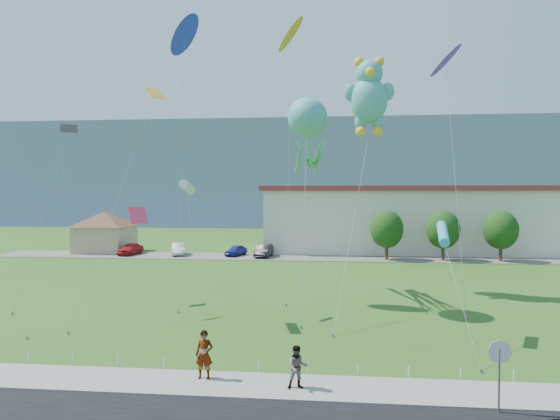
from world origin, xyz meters
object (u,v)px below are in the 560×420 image
(pavilion, at_px, (105,228))
(parked_car_silver, at_px, (178,249))
(pedestrian_left, at_px, (204,354))
(stop_sign, at_px, (499,359))
(parked_car_blue, at_px, (236,250))
(parked_car_black, at_px, (264,250))
(warehouse, at_px, (507,219))
(parked_car_red, at_px, (130,249))
(octopus_kite, at_px, (309,134))
(teddy_bear_kite, at_px, (369,95))
(pedestrian_right, at_px, (298,367))

(pavilion, height_order, parked_car_silver, pavilion)
(pedestrian_left, bearing_deg, stop_sign, -11.65)
(pedestrian_left, bearing_deg, parked_car_blue, 97.43)
(pedestrian_left, relative_size, parked_car_black, 0.43)
(warehouse, xyz_separation_m, stop_sign, (-16.50, -48.21, -2.26))
(pavilion, relative_size, warehouse, 0.15)
(parked_car_red, relative_size, parked_car_blue, 1.16)
(parked_car_blue, distance_m, octopus_kite, 27.78)
(pavilion, distance_m, parked_car_silver, 10.56)
(parked_car_red, bearing_deg, teddy_bear_kite, -30.52)
(parked_car_blue, bearing_deg, teddy_bear_kite, -37.24)
(pedestrian_left, bearing_deg, parked_car_silver, 107.20)
(pedestrian_right, bearing_deg, octopus_kite, 79.92)
(parked_car_blue, bearing_deg, pavilion, -169.74)
(parked_car_silver, height_order, parked_car_blue, parked_car_silver)
(stop_sign, bearing_deg, pedestrian_left, 169.94)
(stop_sign, height_order, teddy_bear_kite, teddy_bear_kite)
(parked_car_black, bearing_deg, warehouse, 20.55)
(pavilion, xyz_separation_m, warehouse, (50.00, 6.00, 1.10))
(parked_car_red, height_order, octopus_kite, octopus_kite)
(pedestrian_right, xyz_separation_m, teddy_bear_kite, (3.97, 18.97, 13.67))
(parked_car_blue, distance_m, teddy_bear_kite, 27.75)
(stop_sign, bearing_deg, parked_car_red, 126.43)
(octopus_kite, distance_m, teddy_bear_kite, 6.78)
(parked_car_red, bearing_deg, pedestrian_right, -54.02)
(parked_car_silver, relative_size, teddy_bear_kite, 0.24)
(pavilion, bearing_deg, warehouse, 6.84)
(stop_sign, distance_m, parked_car_silver, 46.28)
(warehouse, distance_m, parked_car_black, 31.21)
(parked_car_red, xyz_separation_m, parked_car_black, (15.93, -0.26, 0.01))
(warehouse, relative_size, parked_car_black, 14.02)
(pedestrian_right, height_order, parked_car_blue, pedestrian_right)
(parked_car_black, xyz_separation_m, octopus_kite, (6.13, -23.15, 10.50))
(parked_car_blue, bearing_deg, parked_car_red, -160.03)
(pedestrian_right, height_order, parked_car_red, pedestrian_right)
(pavilion, bearing_deg, stop_sign, -51.56)
(pedestrian_right, relative_size, parked_car_blue, 0.45)
(parked_car_silver, bearing_deg, pedestrian_left, -88.04)
(stop_sign, relative_size, parked_car_blue, 0.70)
(warehouse, bearing_deg, octopus_kite, -126.26)
(parked_car_blue, xyz_separation_m, octopus_kite, (9.48, -23.86, 10.61))
(warehouse, height_order, parked_car_silver, warehouse)
(pavilion, bearing_deg, pedestrian_left, -60.32)
(parked_car_red, bearing_deg, warehouse, 16.54)
(pavilion, xyz_separation_m, parked_car_silver, (10.05, -2.32, -2.28))
(pavilion, xyz_separation_m, pedestrian_right, (26.69, -40.97, -2.12))
(parked_car_blue, relative_size, teddy_bear_kite, 0.21)
(parked_car_silver, relative_size, parked_car_black, 0.95)
(pedestrian_right, xyz_separation_m, parked_car_black, (-6.40, 37.98, -0.12))
(teddy_bear_kite, bearing_deg, octopus_kite, -135.66)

